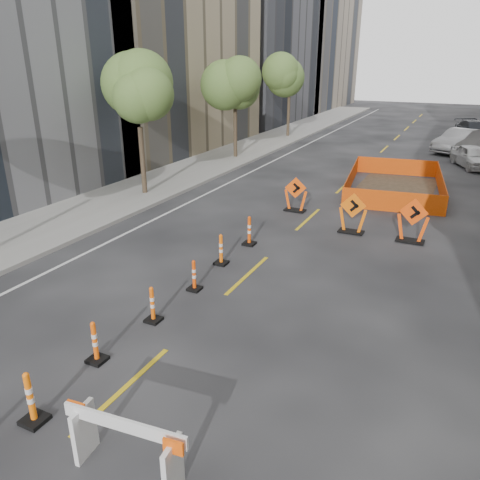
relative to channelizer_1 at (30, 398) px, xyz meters
The scene contains 21 objects.
ground_plane 3.64m from the channelizer_1, 75.62° to the left, with size 140.00×140.00×0.00m, color black.
sidewalk_left 17.49m from the channelizer_1, 117.63° to the left, with size 4.00×90.00×0.15m, color gray.
bld_left_d 46.08m from the channelizer_1, 110.67° to the left, with size 12.00×16.00×14.00m, color #4C4C51.
bld_left_e 61.97m from the channelizer_1, 105.25° to the left, with size 12.00×20.00×20.00m, color gray.
tree_l_b 15.94m from the channelizer_1, 119.10° to the left, with size 2.80×2.80×5.95m.
tree_l_c 24.97m from the channelizer_1, 107.72° to the left, with size 2.80×2.80×5.95m.
tree_l_d 34.55m from the channelizer_1, 102.63° to the left, with size 2.80×2.80×5.95m.
channelizer_1 is the anchor object (origin of this frame).
channelizer_2 1.98m from the channelizer_1, 97.22° to the left, with size 0.40×0.40×1.01m, color #EF550A, non-canonical shape.
channelizer_3 3.92m from the channelizer_1, 91.85° to the left, with size 0.39×0.39×0.98m, color #E95709, non-canonical shape.
channelizer_4 5.88m from the channelizer_1, 90.76° to the left, with size 0.37×0.37×0.95m, color #E14409, non-canonical shape.
channelizer_5 7.84m from the channelizer_1, 91.76° to the left, with size 0.41×0.41×1.04m, color #F7630A, non-canonical shape.
channelizer_6 9.80m from the channelizer_1, 90.78° to the left, with size 0.43×0.43×1.08m, color #E24809, non-canonical shape.
chevron_sign_left 14.30m from the channelizer_1, 89.96° to the left, with size 1.02×0.61×1.53m, color #FF510A, non-canonical shape.
chevron_sign_center 12.98m from the channelizer_1, 77.10° to the left, with size 1.06×0.64×1.59m, color orange, non-canonical shape.
chevron_sign_right 13.62m from the channelizer_1, 68.07° to the left, with size 1.11×0.67×1.67m, color #F8480A, non-canonical shape.
safety_fence 20.04m from the channelizer_1, 80.23° to the left, with size 4.36×7.43×0.93m, color #D9590B, non-canonical shape.
barricade_board 2.32m from the channelizer_1, ahead, with size 2.21×0.66×1.12m, color white, non-canonical shape.
parked_car_near 28.29m from the channelizer_1, 76.01° to the left, with size 1.59×3.96×1.35m, color silver.
parked_car_mid 33.01m from the channelizer_1, 79.85° to the left, with size 1.72×4.93×1.62m, color #A2A2A7.
parked_car_far 39.52m from the channelizer_1, 80.14° to the left, with size 2.12×5.22×1.52m, color black.
Camera 1 is at (5.56, -8.01, 6.34)m, focal length 35.00 mm.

